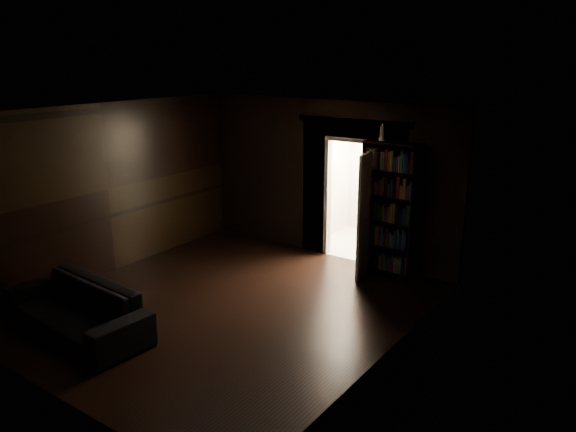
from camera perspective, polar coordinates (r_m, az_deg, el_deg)
name	(u,v)px	position (r m, az deg, el deg)	size (l,w,h in m)	color
ground	(226,306)	(8.34, -6.36, -9.06)	(5.50, 5.50, 0.00)	black
room_walls	(268,180)	(8.58, -2.00, 3.66)	(5.02, 5.61, 2.84)	black
kitchen_alcove	(380,182)	(10.76, 9.32, 3.45)	(2.20, 1.80, 2.60)	beige
sofa	(75,302)	(7.89, -20.81, -8.15)	(2.25, 0.97, 0.86)	black
bookshelf	(389,209)	(9.28, 10.23, 0.67)	(0.90, 0.32, 2.20)	black
refrigerator	(396,201)	(10.96, 10.87, 1.54)	(0.74, 0.68, 1.65)	white
door	(367,214)	(9.21, 7.98, 0.17)	(0.85, 0.05, 2.05)	white
figurine	(382,132)	(9.16, 9.51, 8.41)	(0.09, 0.09, 0.27)	silver
bottles	(395,152)	(10.71, 10.79, 6.38)	(0.59, 0.07, 0.24)	black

